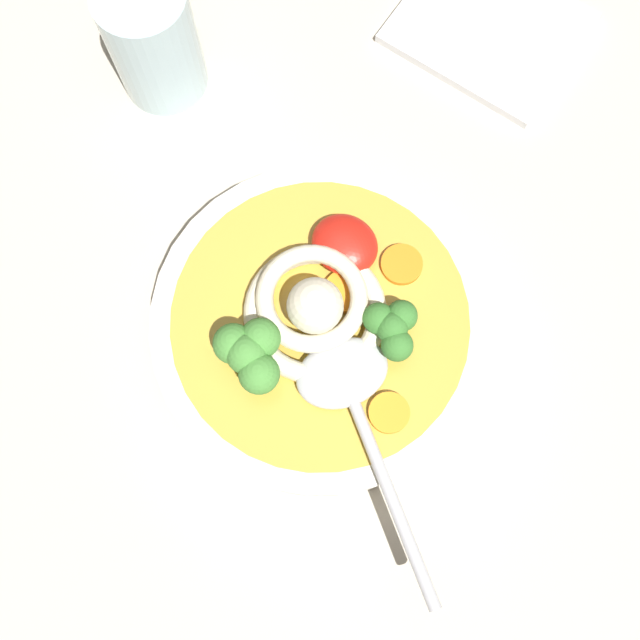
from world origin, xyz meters
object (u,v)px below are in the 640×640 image
(noodle_pile, at_px, (314,307))
(drinking_glass, at_px, (153,41))
(soup_spoon, at_px, (350,393))
(folded_napkin, at_px, (488,28))
(soup_bowl, at_px, (320,328))

(noodle_pile, distance_m, drinking_glass, 0.23)
(soup_spoon, xyz_separation_m, folded_napkin, (0.10, -0.31, -0.05))
(folded_napkin, bearing_deg, drinking_glass, 48.15)
(noodle_pile, relative_size, folded_napkin, 0.74)
(noodle_pile, height_order, soup_spoon, noodle_pile)
(noodle_pile, relative_size, soup_spoon, 0.62)
(soup_bowl, bearing_deg, soup_spoon, 149.31)
(soup_spoon, bearing_deg, folded_napkin, 138.22)
(soup_spoon, height_order, drinking_glass, drinking_glass)
(soup_bowl, relative_size, drinking_glass, 2.31)
(soup_bowl, distance_m, soup_spoon, 0.06)
(soup_bowl, height_order, noodle_pile, noodle_pile)
(folded_napkin, bearing_deg, soup_bowl, 100.41)
(noodle_pile, height_order, folded_napkin, noodle_pile)
(soup_bowl, xyz_separation_m, folded_napkin, (0.05, -0.28, -0.02))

